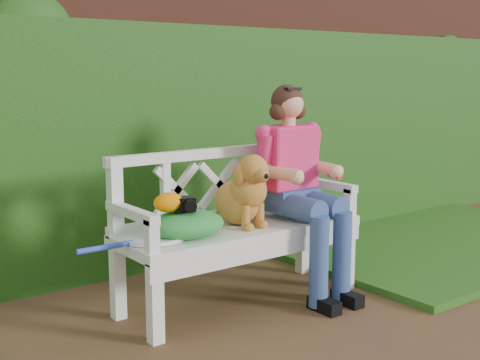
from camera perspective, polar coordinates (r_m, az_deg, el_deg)
ground at (r=3.22m, az=3.20°, el=-15.70°), size 60.00×60.00×0.00m
brick_wall at (r=4.54m, az=-12.43°, el=5.89°), size 10.00×0.30×2.20m
ivy_hedge at (r=4.36m, az=-11.10°, el=2.50°), size 10.00×0.18×1.70m
grass_right at (r=5.47m, az=16.50°, el=-5.11°), size 2.60×2.00×0.05m
garden_bench at (r=3.87m, az=0.00°, el=-7.47°), size 1.60×0.66×0.48m
seated_woman at (r=4.01m, az=4.67°, el=-1.42°), size 0.63×0.77×1.22m
dog at (r=3.76m, az=0.16°, el=-0.78°), size 0.39×0.46×0.44m
tennis_racket at (r=3.46m, az=-7.91°, el=-5.24°), size 0.65×0.28×0.03m
green_bag at (r=3.53m, az=-4.80°, el=-3.88°), size 0.52×0.46×0.15m
camera_item at (r=3.48m, az=-4.97°, el=-2.14°), size 0.14×0.12×0.08m
baseball_glove at (r=3.46m, az=-6.38°, el=-1.99°), size 0.17×0.13×0.11m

